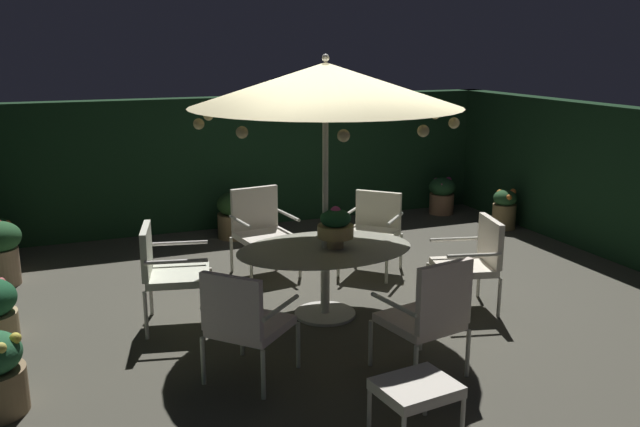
# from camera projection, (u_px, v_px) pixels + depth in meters

# --- Properties ---
(ground_plane) EXTENTS (7.94, 7.47, 0.02)m
(ground_plane) POSITION_uv_depth(u_px,v_px,m) (345.00, 306.00, 7.07)
(ground_plane) COLOR #464439
(hedge_backdrop_rear) EXTENTS (7.94, 0.30, 1.89)m
(hedge_backdrop_rear) POSITION_uv_depth(u_px,v_px,m) (249.00, 161.00, 10.07)
(hedge_backdrop_rear) COLOR #15311B
(hedge_backdrop_rear) RESTS_ON ground_plane
(hedge_backdrop_right) EXTENTS (0.30, 7.47, 1.89)m
(hedge_backdrop_right) POSITION_uv_depth(u_px,v_px,m) (636.00, 188.00, 8.20)
(hedge_backdrop_right) COLOR black
(hedge_backdrop_right) RESTS_ON ground_plane
(patio_dining_table) EXTENTS (1.76, 1.26, 0.71)m
(patio_dining_table) POSITION_uv_depth(u_px,v_px,m) (325.00, 260.00, 6.66)
(patio_dining_table) COLOR silver
(patio_dining_table) RESTS_ON ground_plane
(patio_umbrella) EXTENTS (2.54, 2.54, 2.54)m
(patio_umbrella) POSITION_uv_depth(u_px,v_px,m) (326.00, 85.00, 6.25)
(patio_umbrella) COLOR silver
(patio_umbrella) RESTS_ON ground_plane
(centerpiece_planter) EXTENTS (0.35, 0.35, 0.42)m
(centerpiece_planter) POSITION_uv_depth(u_px,v_px,m) (336.00, 225.00, 6.56)
(centerpiece_planter) COLOR tan
(centerpiece_planter) RESTS_ON patio_dining_table
(patio_chair_north) EXTENTS (0.83, 0.83, 0.94)m
(patio_chair_north) POSITION_uv_depth(u_px,v_px,m) (244.00, 319.00, 5.34)
(patio_chair_north) COLOR silver
(patio_chair_north) RESTS_ON ground_plane
(patio_chair_northeast) EXTENTS (0.68, 0.71, 1.01)m
(patio_chair_northeast) POSITION_uv_depth(u_px,v_px,m) (429.00, 312.00, 5.42)
(patio_chair_northeast) COLOR silver
(patio_chair_northeast) RESTS_ON ground_plane
(patio_chair_east) EXTENTS (0.72, 0.72, 0.93)m
(patio_chair_east) POSITION_uv_depth(u_px,v_px,m) (473.00, 258.00, 6.87)
(patio_chair_east) COLOR silver
(patio_chair_east) RESTS_ON ground_plane
(patio_chair_southeast) EXTENTS (0.86, 0.86, 0.92)m
(patio_chair_southeast) POSITION_uv_depth(u_px,v_px,m) (373.00, 226.00, 8.02)
(patio_chair_southeast) COLOR beige
(patio_chair_southeast) RESTS_ON ground_plane
(patio_chair_south) EXTENTS (0.72, 0.69, 0.99)m
(patio_chair_south) POSITION_uv_depth(u_px,v_px,m) (261.00, 226.00, 7.95)
(patio_chair_south) COLOR silver
(patio_chair_south) RESTS_ON ground_plane
(patio_chair_southwest) EXTENTS (0.74, 0.74, 0.98)m
(patio_chair_southwest) POSITION_uv_depth(u_px,v_px,m) (167.00, 267.00, 6.42)
(patio_chair_southwest) COLOR silver
(patio_chair_southwest) RESTS_ON ground_plane
(ottoman_footrest) EXTENTS (0.57, 0.50, 0.41)m
(ottoman_footrest) POSITION_uv_depth(u_px,v_px,m) (416.00, 390.00, 4.60)
(ottoman_footrest) COLOR silver
(ottoman_footrest) RESTS_ON ground_plane
(potted_plant_front_corner) EXTENTS (0.50, 0.50, 0.65)m
(potted_plant_front_corner) POSITION_uv_depth(u_px,v_px,m) (235.00, 214.00, 9.46)
(potted_plant_front_corner) COLOR olive
(potted_plant_front_corner) RESTS_ON ground_plane
(potted_plant_back_center) EXTENTS (0.42, 0.42, 0.58)m
(potted_plant_back_center) POSITION_uv_depth(u_px,v_px,m) (442.00, 195.00, 10.78)
(potted_plant_back_center) COLOR #8A6245
(potted_plant_back_center) RESTS_ON ground_plane
(potted_plant_left_near) EXTENTS (0.36, 0.34, 0.58)m
(potted_plant_left_near) POSITION_uv_depth(u_px,v_px,m) (504.00, 209.00, 9.91)
(potted_plant_left_near) COLOR olive
(potted_plant_left_near) RESTS_ON ground_plane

